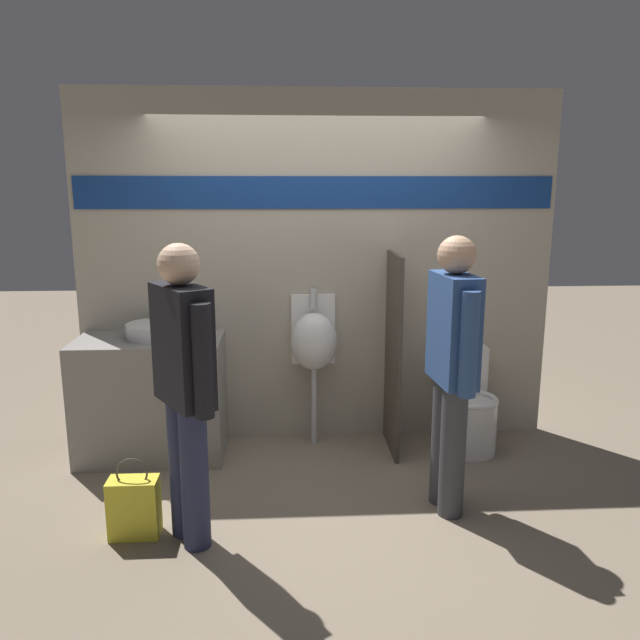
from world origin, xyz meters
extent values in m
plane|color=gray|center=(0.00, 0.00, 0.00)|extent=(16.00, 16.00, 0.00)
cube|color=#B2A893|center=(0.00, 0.60, 1.35)|extent=(3.67, 0.06, 2.70)
cube|color=navy|center=(0.00, 0.56, 1.94)|extent=(3.59, 0.01, 0.24)
cube|color=gray|center=(-1.25, 0.27, 0.45)|extent=(1.06, 0.59, 0.90)
cylinder|color=white|center=(-1.20, 0.33, 0.95)|extent=(0.44, 0.44, 0.10)
cylinder|color=silver|center=(-1.20, 0.49, 1.07)|extent=(0.03, 0.03, 0.14)
cube|color=#232328|center=(-0.93, 0.16, 0.91)|extent=(0.07, 0.14, 0.01)
cube|color=#4C4238|center=(0.56, 0.29, 0.76)|extent=(0.03, 0.57, 1.51)
cylinder|color=silver|center=(-0.03, 0.43, 0.31)|extent=(0.04, 0.04, 0.62)
ellipsoid|color=white|center=(-0.03, 0.43, 0.83)|extent=(0.36, 0.27, 0.45)
cube|color=white|center=(-0.03, 0.56, 0.89)|extent=(0.34, 0.02, 0.56)
cylinder|color=silver|center=(-0.03, 0.52, 1.14)|extent=(0.06, 0.06, 0.16)
cylinder|color=white|center=(1.15, 0.19, 0.20)|extent=(0.39, 0.39, 0.41)
torus|color=white|center=(1.15, 0.19, 0.42)|extent=(0.41, 0.41, 0.04)
cube|color=white|center=(1.15, 0.48, 0.58)|extent=(0.38, 0.16, 0.35)
cylinder|color=silver|center=(1.15, 0.46, 0.84)|extent=(0.06, 0.06, 0.14)
cylinder|color=#3D3D42|center=(0.76, -0.72, 0.42)|extent=(0.16, 0.16, 0.83)
cylinder|color=#3D3D42|center=(0.74, -0.56, 0.42)|extent=(0.16, 0.16, 0.83)
cube|color=#2D4C84|center=(0.75, -0.64, 1.16)|extent=(0.23, 0.45, 0.66)
cylinder|color=#2D4C84|center=(0.77, -0.89, 1.13)|extent=(0.10, 0.10, 0.61)
cylinder|color=#2D4C84|center=(0.73, -0.39, 1.13)|extent=(0.10, 0.10, 0.61)
sphere|color=tan|center=(0.75, -0.64, 1.60)|extent=(0.23, 0.23, 0.23)
cylinder|color=#282D4C|center=(-0.76, -0.98, 0.41)|extent=(0.15, 0.15, 0.83)
cylinder|color=#282D4C|center=(-0.85, -0.84, 0.41)|extent=(0.15, 0.15, 0.83)
cube|color=black|center=(-0.80, -0.91, 1.15)|extent=(0.39, 0.46, 0.65)
cylinder|color=black|center=(-0.67, -1.12, 1.12)|extent=(0.10, 0.10, 0.60)
cylinder|color=black|center=(-0.94, -0.70, 1.12)|extent=(0.10, 0.10, 0.60)
sphere|color=beige|center=(-0.80, -0.91, 1.59)|extent=(0.22, 0.22, 0.22)
cube|color=yellow|center=(-1.13, -0.86, 0.18)|extent=(0.28, 0.16, 0.35)
torus|color=#4C4742|center=(-1.13, -0.86, 0.39)|extent=(0.18, 0.01, 0.18)
camera|label=1|loc=(-0.25, -4.20, 1.99)|focal=35.00mm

